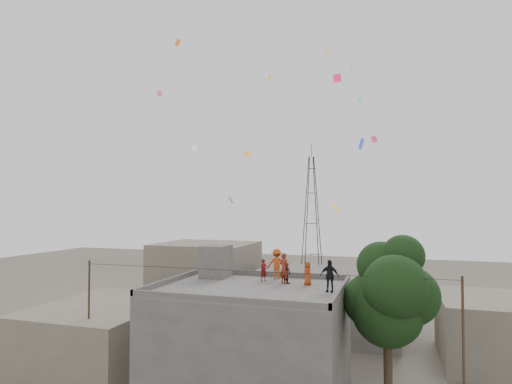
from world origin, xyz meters
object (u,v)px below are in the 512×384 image
(tree, at_px, (391,294))
(person_red_adult, at_px, (284,268))
(person_dark_adult, at_px, (329,276))
(transmission_tower, at_px, (312,217))
(stair_head_box, at_px, (216,261))

(tree, height_order, person_red_adult, tree)
(person_dark_adult, bearing_deg, transmission_tower, 106.26)
(tree, relative_size, person_dark_adult, 5.43)
(transmission_tower, bearing_deg, tree, -73.91)
(stair_head_box, distance_m, person_red_adult, 4.75)
(stair_head_box, distance_m, transmission_tower, 37.46)
(person_red_adult, xyz_separation_m, person_dark_adult, (2.85, -1.65, -0.05))
(tree, xyz_separation_m, person_dark_adult, (-3.04, -0.51, 0.83))
(stair_head_box, relative_size, tree, 0.22)
(tree, bearing_deg, stair_head_box, 169.26)
(tree, xyz_separation_m, transmission_tower, (-11.37, 39.40, 2.97))
(person_red_adult, bearing_deg, person_dark_adult, 174.40)
(transmission_tower, distance_m, person_dark_adult, 40.83)
(tree, bearing_deg, person_red_adult, 169.07)
(stair_head_box, relative_size, person_red_adult, 1.13)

